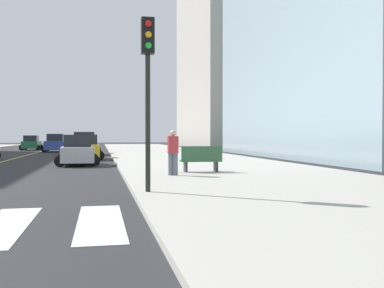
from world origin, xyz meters
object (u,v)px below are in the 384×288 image
at_px(traffic_light_near_corner, 148,70).
at_px(park_bench, 201,159).
at_px(car_green_fourth, 31,143).
at_px(car_blue_third, 55,143).
at_px(pedestrian_waiting_east, 173,150).
at_px(car_yellow_nearest, 86,148).
at_px(car_red_second, 85,144).
at_px(car_silver_fifth, 77,151).

relative_size(traffic_light_near_corner, park_bench, 2.69).
xyz_separation_m(car_green_fourth, traffic_light_near_corner, (9.36, -43.75, 2.74)).
height_order(car_green_fourth, park_bench, car_green_fourth).
xyz_separation_m(car_blue_third, pedestrian_waiting_east, (7.50, -32.15, 0.24)).
distance_m(park_bench, pedestrian_waiting_east, 2.06).
distance_m(car_green_fourth, traffic_light_near_corner, 44.83).
distance_m(car_yellow_nearest, park_bench, 15.18).
bearing_deg(car_green_fourth, car_yellow_nearest, -72.63).
relative_size(car_red_second, car_green_fourth, 1.17).
relative_size(car_green_fourth, park_bench, 2.19).
height_order(car_yellow_nearest, car_silver_fifth, car_yellow_nearest).
relative_size(car_red_second, pedestrian_waiting_east, 2.58).
bearing_deg(car_blue_third, car_silver_fifth, 97.89).
bearing_deg(pedestrian_waiting_east, car_green_fourth, 128.53).
bearing_deg(pedestrian_waiting_east, park_bench, 66.10).
bearing_deg(pedestrian_waiting_east, car_red_second, 122.84).
distance_m(car_yellow_nearest, car_silver_fifth, 6.31).
bearing_deg(car_red_second, car_blue_third, -67.70).
bearing_deg(car_blue_third, park_bench, 105.72).
relative_size(car_silver_fifth, park_bench, 2.24).
distance_m(car_green_fourth, car_silver_fifth, 30.21).
xyz_separation_m(car_red_second, car_blue_third, (-3.31, 8.38, -0.06)).
bearing_deg(park_bench, traffic_light_near_corner, 155.61).
bearing_deg(pedestrian_waiting_east, car_silver_fifth, 136.74).
bearing_deg(pedestrian_waiting_east, traffic_light_near_corner, -84.09).
relative_size(car_blue_third, pedestrian_waiting_east, 2.41).
distance_m(car_red_second, car_silver_fifth, 14.46).
distance_m(car_yellow_nearest, car_red_second, 8.17).
height_order(car_red_second, car_green_fourth, car_red_second).
height_order(car_red_second, car_silver_fifth, car_red_second).
height_order(car_blue_third, park_bench, car_blue_third).
height_order(car_red_second, park_bench, car_red_second).
distance_m(car_red_second, park_bench, 23.10).
bearing_deg(car_red_second, traffic_light_near_corner, 96.04).
bearing_deg(car_green_fourth, car_silver_fifth, -76.69).
xyz_separation_m(car_yellow_nearest, car_blue_third, (-3.69, 16.54, 0.05)).
xyz_separation_m(traffic_light_near_corner, park_bench, (2.99, 6.38, -2.87)).
relative_size(car_yellow_nearest, car_green_fourth, 1.04).
xyz_separation_m(car_yellow_nearest, car_silver_fifth, (-0.31, -6.30, -0.01)).
bearing_deg(pedestrian_waiting_east, car_yellow_nearest, 126.57).
height_order(car_silver_fifth, traffic_light_near_corner, traffic_light_near_corner).
relative_size(park_bench, pedestrian_waiting_east, 1.01).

